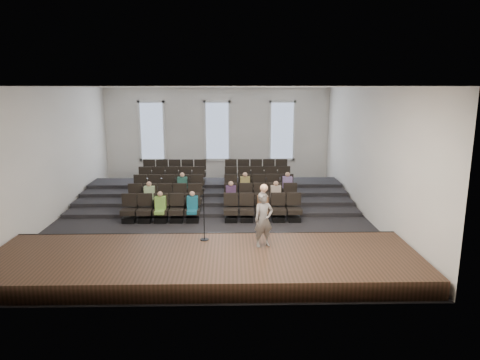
# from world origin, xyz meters

# --- Properties ---
(ground) EXTENTS (14.00, 14.00, 0.00)m
(ground) POSITION_xyz_m (0.00, 0.00, 0.00)
(ground) COLOR black
(ground) RESTS_ON ground
(ceiling) EXTENTS (12.00, 14.00, 0.02)m
(ceiling) POSITION_xyz_m (0.00, 0.00, 5.01)
(ceiling) COLOR white
(ceiling) RESTS_ON ground
(wall_back) EXTENTS (12.00, 0.04, 5.00)m
(wall_back) POSITION_xyz_m (0.00, 7.02, 2.50)
(wall_back) COLOR white
(wall_back) RESTS_ON ground
(wall_front) EXTENTS (12.00, 0.04, 5.00)m
(wall_front) POSITION_xyz_m (0.00, -7.02, 2.50)
(wall_front) COLOR white
(wall_front) RESTS_ON ground
(wall_left) EXTENTS (0.04, 14.00, 5.00)m
(wall_left) POSITION_xyz_m (-6.02, 0.00, 2.50)
(wall_left) COLOR white
(wall_left) RESTS_ON ground
(wall_right) EXTENTS (0.04, 14.00, 5.00)m
(wall_right) POSITION_xyz_m (6.02, 0.00, 2.50)
(wall_right) COLOR white
(wall_right) RESTS_ON ground
(stage) EXTENTS (11.80, 3.60, 0.50)m
(stage) POSITION_xyz_m (0.00, -5.10, 0.25)
(stage) COLOR #462A1E
(stage) RESTS_ON ground
(stage_lip) EXTENTS (11.80, 0.06, 0.52)m
(stage_lip) POSITION_xyz_m (0.00, -3.33, 0.25)
(stage_lip) COLOR black
(stage_lip) RESTS_ON ground
(risers) EXTENTS (11.80, 4.80, 0.60)m
(risers) POSITION_xyz_m (0.00, 3.17, 0.20)
(risers) COLOR black
(risers) RESTS_ON ground
(seating_rows) EXTENTS (6.80, 4.70, 1.67)m
(seating_rows) POSITION_xyz_m (-0.00, 1.54, 0.68)
(seating_rows) COLOR black
(seating_rows) RESTS_ON ground
(windows) EXTENTS (8.44, 0.10, 3.24)m
(windows) POSITION_xyz_m (0.00, 6.95, 2.70)
(windows) COLOR white
(windows) RESTS_ON wall_back
(audience) EXTENTS (6.05, 2.64, 1.10)m
(audience) POSITION_xyz_m (0.35, 0.45, 0.83)
(audience) COLOR #7AB247
(audience) RESTS_ON seating_rows
(speaker) EXTENTS (0.67, 0.55, 1.58)m
(speaker) POSITION_xyz_m (1.66, -4.47, 1.29)
(speaker) COLOR slate
(speaker) RESTS_ON stage
(mic_stand) EXTENTS (0.27, 0.27, 1.59)m
(mic_stand) POSITION_xyz_m (-0.07, -3.93, 0.97)
(mic_stand) COLOR black
(mic_stand) RESTS_ON stage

